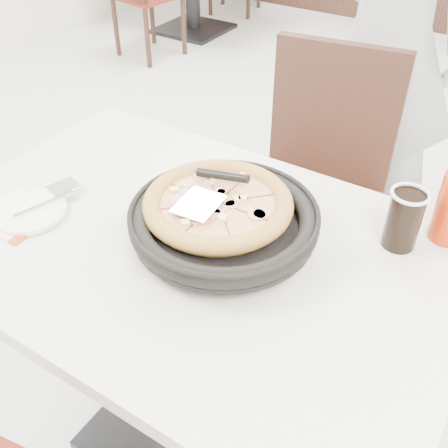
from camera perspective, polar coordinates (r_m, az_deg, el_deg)
The scene contains 12 objects.
floor at distance 2.07m, azimuth 5.99°, elevation -8.14°, with size 7.00×7.00×0.00m, color #BBBBB7.
main_table at distance 1.44m, azimuth -3.22°, elevation -13.05°, with size 1.20×0.80×0.75m, color silver, non-canonical shape.
chair_far at distance 1.76m, azimuth 9.27°, elevation 2.21°, with size 0.42×0.42×0.95m, color black, non-canonical shape.
trivet at distance 1.17m, azimuth -0.75°, elevation -0.22°, with size 0.12×0.12×0.04m, color black.
pizza_pan at distance 1.13m, azimuth 0.00°, elevation -0.32°, with size 0.40×0.40×0.01m, color black.
pizza at distance 1.15m, azimuth -0.66°, elevation 1.56°, with size 0.29×0.29×0.02m, color #BE883F.
pizza_server at distance 1.11m, azimuth -2.80°, elevation 2.19°, with size 0.08×0.11×0.00m, color white.
napkin at distance 1.33m, azimuth -21.72°, elevation 1.02°, with size 0.16×0.16×0.00m, color white.
side_plate at distance 1.31m, azimuth -20.40°, elevation 1.23°, with size 0.17×0.17×0.01m, color white.
fork at distance 1.31m, azimuth -18.95°, elevation 2.05°, with size 0.01×0.15×0.00m, color white.
cola_glass at distance 1.17m, azimuth 18.94°, elevation 0.33°, with size 0.07×0.07×0.13m, color black.
diner_person at distance 2.08m, azimuth 17.25°, elevation 18.02°, with size 0.60×0.40×1.66m, color #B6B6BB.
Camera 1 is at (0.58, -1.31, 1.50)m, focal length 42.00 mm.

